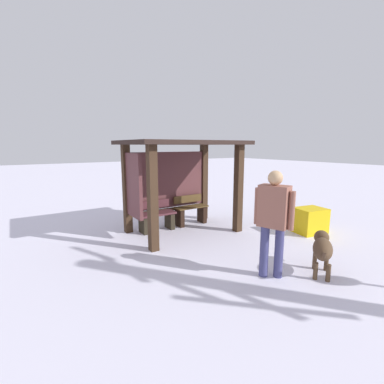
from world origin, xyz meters
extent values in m
plane|color=silver|center=(0.00, 0.00, 0.00)|extent=(60.00, 60.00, 0.00)
cube|color=#3B2819|center=(-1.15, -0.72, 1.07)|extent=(0.17, 0.17, 2.14)
cube|color=#3B2819|center=(1.15, -0.72, 1.07)|extent=(0.17, 0.17, 2.14)
cube|color=#3B2819|center=(-1.15, 0.72, 1.07)|extent=(0.17, 0.17, 2.14)
cube|color=#3B2819|center=(1.15, 0.72, 1.07)|extent=(0.17, 0.17, 2.14)
cube|color=black|center=(0.00, 0.00, 2.19)|extent=(2.80, 1.93, 0.09)
cube|color=brown|center=(0.00, 0.72, 1.22)|extent=(2.14, 0.08, 1.47)
cube|color=#3B2819|center=(0.00, 0.70, 0.43)|extent=(2.14, 0.06, 0.08)
cube|color=brown|center=(-1.15, 0.25, 1.22)|extent=(0.08, 0.79, 1.47)
cube|color=#4E272D|center=(-0.51, 0.42, 0.44)|extent=(0.93, 0.41, 0.05)
cube|color=#4E272D|center=(-0.51, 0.60, 0.65)|extent=(0.88, 0.04, 0.20)
cube|color=#2C261A|center=(-0.15, 0.42, 0.21)|extent=(0.12, 0.35, 0.42)
cube|color=#2C261A|center=(-0.88, 0.42, 0.21)|extent=(0.12, 0.35, 0.42)
cube|color=brown|center=(0.51, 0.42, 0.48)|extent=(0.93, 0.36, 0.03)
cube|color=brown|center=(0.51, 0.58, 0.68)|extent=(0.88, 0.04, 0.20)
cube|color=black|center=(0.88, 0.42, 0.23)|extent=(0.12, 0.31, 0.47)
cube|color=black|center=(0.15, 0.42, 0.23)|extent=(0.12, 0.31, 0.47)
cube|color=#955B4B|center=(-0.04, -2.79, 1.18)|extent=(0.39, 0.52, 0.67)
sphere|color=tan|center=(-0.04, -2.79, 1.63)|extent=(0.23, 0.23, 0.23)
cylinder|color=#404073|center=(0.04, -2.87, 0.42)|extent=(0.18, 0.18, 0.84)
cylinder|color=#404073|center=(-0.13, -2.71, 0.42)|extent=(0.18, 0.18, 0.84)
cylinder|color=#955B4B|center=(0.05, -3.05, 1.15)|extent=(0.11, 0.11, 0.60)
cylinder|color=#955B4B|center=(-0.13, -2.53, 1.15)|extent=(0.11, 0.11, 0.60)
ellipsoid|color=brown|center=(0.70, -3.22, 0.45)|extent=(0.71, 0.61, 0.33)
sphere|color=brown|center=(1.04, -2.99, 0.52)|extent=(0.25, 0.25, 0.25)
cylinder|color=brown|center=(0.38, -3.43, 0.50)|extent=(0.16, 0.13, 0.18)
cylinder|color=brown|center=(0.92, -3.18, 0.14)|extent=(0.07, 0.07, 0.28)
cylinder|color=brown|center=(0.82, -3.03, 0.14)|extent=(0.07, 0.07, 0.28)
cylinder|color=brown|center=(0.57, -3.41, 0.14)|extent=(0.07, 0.07, 0.28)
cylinder|color=brown|center=(0.47, -3.26, 0.14)|extent=(0.07, 0.07, 0.28)
cube|color=yellow|center=(2.54, -1.80, 0.31)|extent=(0.79, 0.68, 0.62)
camera|label=1|loc=(-3.41, -5.52, 2.12)|focal=25.25mm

